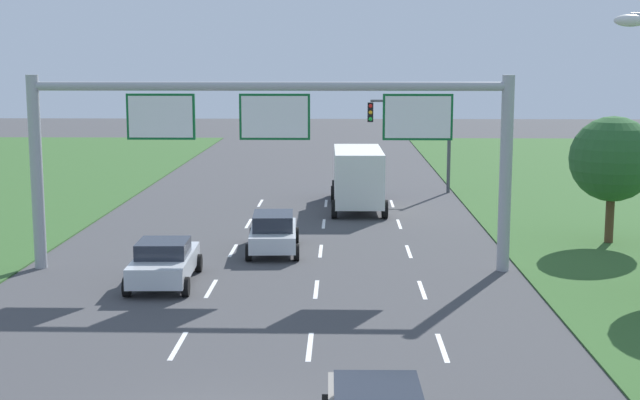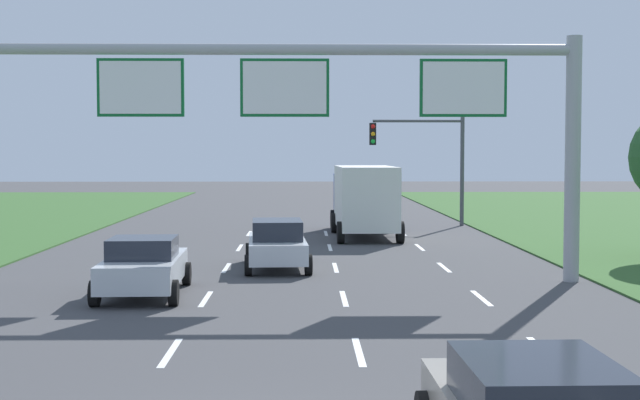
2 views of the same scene
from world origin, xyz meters
name	(u,v)px [view 2 (image 2 of 2)]	position (x,y,z in m)	size (l,w,h in m)	color
lane_dashes_inner_left	(170,352)	(-1.75, 6.00, 0.00)	(0.14, 50.40, 0.01)	white
lane_dashes_inner_right	(359,351)	(1.75, 6.00, 0.00)	(0.14, 50.40, 0.01)	white
lane_dashes_slip	(545,351)	(5.25, 6.00, 0.00)	(0.14, 50.40, 0.01)	white
car_near_red	(144,266)	(-3.42, 12.62, 0.77)	(2.25, 4.55, 1.51)	silver
car_mid_lane	(277,244)	(-0.12, 17.87, 0.80)	(2.24, 4.58, 1.56)	silver
box_truck	(363,198)	(3.38, 28.83, 1.69)	(2.80, 8.31, 3.09)	navy
sign_gantry	(283,109)	(0.14, 14.85, 4.92)	(17.24, 0.44, 7.00)	#9EA0A5
traffic_light_mast	(424,149)	(6.76, 34.10, 3.87)	(4.76, 0.49, 5.60)	#47494F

